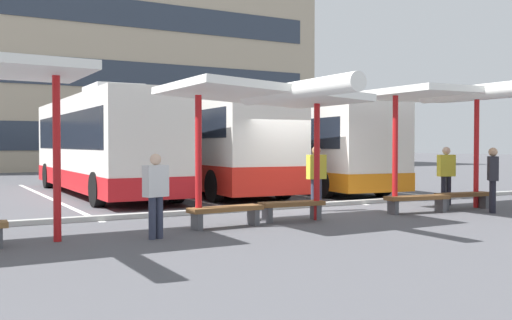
{
  "coord_description": "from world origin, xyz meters",
  "views": [
    {
      "loc": [
        -9.23,
        -13.59,
        1.77
      ],
      "look_at": [
        -0.53,
        1.96,
        1.3
      ],
      "focal_mm": 40.93,
      "sensor_mm": 36.0,
      "label": 1
    }
  ],
  "objects_px": {
    "bench_4": "(464,197)",
    "waiting_passenger_3": "(316,173)",
    "coach_bus_0": "(102,145)",
    "bench_2": "(292,207)",
    "coach_bus_1": "(204,145)",
    "waiting_passenger_0": "(446,171)",
    "waiting_passenger_1": "(493,175)",
    "waiting_shelter_1": "(267,97)",
    "waiting_passenger_2": "(156,190)",
    "bench_1": "(226,212)",
    "waiting_shelter_2": "(446,96)",
    "coach_bus_2": "(292,147)",
    "bench_3": "(417,200)"
  },
  "relations": [
    {
      "from": "coach_bus_2",
      "to": "waiting_shelter_2",
      "type": "height_order",
      "value": "coach_bus_2"
    },
    {
      "from": "bench_1",
      "to": "waiting_passenger_1",
      "type": "height_order",
      "value": "waiting_passenger_1"
    },
    {
      "from": "coach_bus_1",
      "to": "bench_2",
      "type": "bearing_deg",
      "value": -101.11
    },
    {
      "from": "bench_2",
      "to": "waiting_shelter_2",
      "type": "bearing_deg",
      "value": -4.87
    },
    {
      "from": "coach_bus_0",
      "to": "waiting_shelter_2",
      "type": "distance_m",
      "value": 11.78
    },
    {
      "from": "waiting_shelter_2",
      "to": "waiting_passenger_3",
      "type": "xyz_separation_m",
      "value": [
        -2.93,
        1.73,
        -2.02
      ]
    },
    {
      "from": "waiting_shelter_2",
      "to": "waiting_passenger_1",
      "type": "distance_m",
      "value": 2.36
    },
    {
      "from": "coach_bus_1",
      "to": "waiting_shelter_1",
      "type": "bearing_deg",
      "value": -105.95
    },
    {
      "from": "coach_bus_0",
      "to": "bench_1",
      "type": "distance_m",
      "value": 9.64
    },
    {
      "from": "coach_bus_2",
      "to": "waiting_passenger_1",
      "type": "distance_m",
      "value": 9.88
    },
    {
      "from": "bench_3",
      "to": "waiting_passenger_1",
      "type": "relative_size",
      "value": 1.07
    },
    {
      "from": "bench_3",
      "to": "waiting_passenger_0",
      "type": "height_order",
      "value": "waiting_passenger_0"
    },
    {
      "from": "waiting_passenger_3",
      "to": "waiting_shelter_2",
      "type": "bearing_deg",
      "value": -30.58
    },
    {
      "from": "waiting_shelter_1",
      "to": "waiting_passenger_2",
      "type": "relative_size",
      "value": 3.04
    },
    {
      "from": "bench_4",
      "to": "waiting_passenger_0",
      "type": "relative_size",
      "value": 1.01
    },
    {
      "from": "coach_bus_1",
      "to": "waiting_passenger_0",
      "type": "relative_size",
      "value": 6.67
    },
    {
      "from": "waiting_passenger_2",
      "to": "bench_4",
      "type": "bearing_deg",
      "value": 4.44
    },
    {
      "from": "bench_1",
      "to": "waiting_shelter_2",
      "type": "bearing_deg",
      "value": -1.73
    },
    {
      "from": "waiting_passenger_0",
      "to": "waiting_passenger_3",
      "type": "relative_size",
      "value": 0.98
    },
    {
      "from": "bench_2",
      "to": "waiting_passenger_0",
      "type": "bearing_deg",
      "value": 7.51
    },
    {
      "from": "waiting_passenger_1",
      "to": "waiting_passenger_3",
      "type": "bearing_deg",
      "value": 146.42
    },
    {
      "from": "waiting_passenger_1",
      "to": "coach_bus_1",
      "type": "bearing_deg",
      "value": 110.45
    },
    {
      "from": "waiting_passenger_2",
      "to": "waiting_passenger_3",
      "type": "distance_m",
      "value": 5.71
    },
    {
      "from": "coach_bus_2",
      "to": "bench_4",
      "type": "distance_m",
      "value": 8.99
    },
    {
      "from": "bench_1",
      "to": "bench_3",
      "type": "relative_size",
      "value": 0.94
    },
    {
      "from": "coach_bus_0",
      "to": "bench_2",
      "type": "xyz_separation_m",
      "value": [
        1.97,
        -9.33,
        -1.42
      ]
    },
    {
      "from": "waiting_passenger_1",
      "to": "bench_1",
      "type": "bearing_deg",
      "value": 172.29
    },
    {
      "from": "waiting_passenger_1",
      "to": "waiting_passenger_0",
      "type": "bearing_deg",
      "value": 77.9
    },
    {
      "from": "waiting_shelter_1",
      "to": "waiting_passenger_3",
      "type": "height_order",
      "value": "waiting_shelter_1"
    },
    {
      "from": "waiting_shelter_2",
      "to": "waiting_passenger_0",
      "type": "bearing_deg",
      "value": 42.17
    },
    {
      "from": "waiting_passenger_1",
      "to": "waiting_shelter_1",
      "type": "bearing_deg",
      "value": 173.09
    },
    {
      "from": "coach_bus_1",
      "to": "waiting_passenger_0",
      "type": "distance_m",
      "value": 9.01
    },
    {
      "from": "waiting_passenger_1",
      "to": "waiting_passenger_2",
      "type": "bearing_deg",
      "value": 178.31
    },
    {
      "from": "waiting_shelter_1",
      "to": "bench_4",
      "type": "height_order",
      "value": "waiting_shelter_1"
    },
    {
      "from": "coach_bus_2",
      "to": "waiting_passenger_3",
      "type": "distance_m",
      "value": 8.37
    },
    {
      "from": "waiting_shelter_2",
      "to": "waiting_passenger_1",
      "type": "bearing_deg",
      "value": -42.36
    },
    {
      "from": "waiting_passenger_3",
      "to": "bench_2",
      "type": "bearing_deg",
      "value": -140.56
    },
    {
      "from": "coach_bus_0",
      "to": "bench_3",
      "type": "height_order",
      "value": "coach_bus_0"
    },
    {
      "from": "bench_3",
      "to": "bench_2",
      "type": "bearing_deg",
      "value": 175.65
    },
    {
      "from": "bench_1",
      "to": "bench_2",
      "type": "height_order",
      "value": "same"
    },
    {
      "from": "bench_4",
      "to": "waiting_passenger_3",
      "type": "bearing_deg",
      "value": 158.02
    },
    {
      "from": "waiting_shelter_2",
      "to": "waiting_passenger_0",
      "type": "relative_size",
      "value": 3.0
    },
    {
      "from": "coach_bus_1",
      "to": "bench_4",
      "type": "height_order",
      "value": "coach_bus_1"
    },
    {
      "from": "waiting_shelter_1",
      "to": "waiting_passenger_0",
      "type": "bearing_deg",
      "value": 9.92
    },
    {
      "from": "bench_1",
      "to": "waiting_passenger_2",
      "type": "relative_size",
      "value": 1.07
    },
    {
      "from": "coach_bus_1",
      "to": "waiting_passenger_2",
      "type": "distance_m",
      "value": 11.07
    },
    {
      "from": "coach_bus_0",
      "to": "coach_bus_1",
      "type": "distance_m",
      "value": 3.73
    },
    {
      "from": "bench_2",
      "to": "waiting_passenger_0",
      "type": "relative_size",
      "value": 0.94
    },
    {
      "from": "waiting_passenger_0",
      "to": "waiting_passenger_3",
      "type": "xyz_separation_m",
      "value": [
        -4.21,
        0.57,
        0.02
      ]
    },
    {
      "from": "coach_bus_2",
      "to": "waiting_passenger_2",
      "type": "relative_size",
      "value": 7.87
    }
  ]
}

